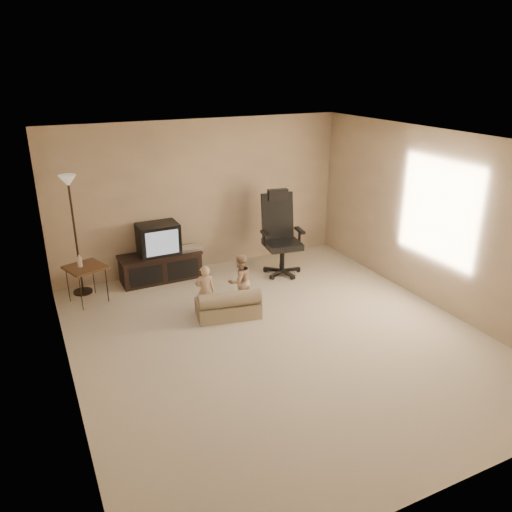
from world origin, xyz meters
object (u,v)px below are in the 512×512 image
Objects in this scene: toddler_left at (205,291)px; side_table at (85,268)px; floor_lamp at (72,209)px; tv_stand at (160,257)px; child_sofa at (229,306)px; toddler_right at (240,281)px; office_chair at (281,244)px.

side_table is at bearing -27.28° from toddler_left.
floor_lamp is at bearing -34.12° from toddler_left.
child_sofa is (0.49, -1.67, -0.22)m from tv_stand.
floor_lamp is at bearing 146.57° from child_sofa.
floor_lamp is 2.29× the size of toddler_right.
child_sofa is at bearing -133.61° from office_chair.
tv_stand is at bearing -1.59° from floor_lamp.
tv_stand is at bearing 15.00° from side_table.
toddler_left is (1.42, -1.17, -0.17)m from side_table.
office_chair reaches higher than toddler_right.
floor_lamp reaches higher than toddler_right.
office_chair is at bearing -138.93° from toddler_left.
toddler_right is (0.77, -1.44, 0.01)m from tv_stand.
toddler_right is at bearing 50.60° from child_sofa.
tv_stand is 1.25m from side_table.
toddler_right is (1.97, -1.11, -0.14)m from side_table.
office_chair is at bearing -10.95° from floor_lamp.
floor_lamp is at bearing 95.90° from side_table.
floor_lamp is at bearing 177.80° from tv_stand.
child_sofa is 0.38m from toddler_left.
office_chair is at bearing -4.61° from side_table.
child_sofa is (1.69, -1.35, -0.37)m from side_table.
office_chair is 1.85× the size of toddler_left.
side_table reaches higher than toddler_left.
floor_lamp is 2.66m from toddler_right.
side_table is 0.95× the size of toddler_right.
side_table is 1.01× the size of toddler_left.
side_table is 2.19m from child_sofa.
toddler_left is (-0.27, 0.17, 0.20)m from child_sofa.
tv_stand is at bearing 117.50° from child_sofa.
toddler_left is at bearing -142.79° from office_chair.
office_chair is at bearing -151.91° from toddler_right.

